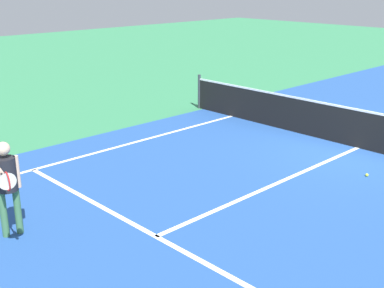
% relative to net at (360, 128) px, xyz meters
% --- Properties ---
extents(ground_plane, '(60.00, 60.00, 0.00)m').
position_rel_net_xyz_m(ground_plane, '(0.00, 0.00, -0.49)').
color(ground_plane, '#337F51').
extents(court_surface_inbounds, '(10.62, 24.40, 0.00)m').
position_rel_net_xyz_m(court_surface_inbounds, '(0.00, 0.00, -0.49)').
color(court_surface_inbounds, '#234C93').
rests_on(court_surface_inbounds, ground_plane).
extents(line_sideline_left, '(0.10, 11.89, 0.01)m').
position_rel_net_xyz_m(line_sideline_left, '(-4.11, -5.95, -0.49)').
color(line_sideline_left, white).
rests_on(line_sideline_left, ground_plane).
extents(line_service_near, '(8.22, 0.10, 0.01)m').
position_rel_net_xyz_m(line_service_near, '(0.00, -6.40, -0.49)').
color(line_service_near, white).
rests_on(line_service_near, ground_plane).
extents(line_center_service, '(0.10, 6.40, 0.01)m').
position_rel_net_xyz_m(line_center_service, '(0.00, -3.20, -0.49)').
color(line_center_service, white).
rests_on(line_center_service, ground_plane).
extents(net, '(11.07, 0.09, 1.07)m').
position_rel_net_xyz_m(net, '(0.00, 0.00, 0.00)').
color(net, '#33383D').
rests_on(net, ground_plane).
extents(player_near, '(1.13, 0.66, 1.57)m').
position_rel_net_xyz_m(player_near, '(-1.63, -8.02, 0.47)').
color(player_near, '#3F7247').
rests_on(player_near, ground_plane).
extents(tennis_ball_near_net, '(0.07, 0.07, 0.07)m').
position_rel_net_xyz_m(tennis_ball_near_net, '(1.07, -1.57, -0.46)').
color(tennis_ball_near_net, '#CCE033').
rests_on(tennis_ball_near_net, ground_plane).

